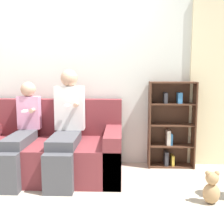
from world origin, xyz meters
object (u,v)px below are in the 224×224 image
(couch, at_px, (49,152))
(child_seated, at_px, (21,131))
(teddy_bear, at_px, (212,188))
(bookshelf, at_px, (171,126))
(adult_seated, at_px, (66,124))

(couch, distance_m, child_seated, 0.42)
(teddy_bear, bearing_deg, bookshelf, 100.94)
(bookshelf, relative_size, teddy_bear, 3.44)
(couch, height_order, bookshelf, bookshelf)
(bookshelf, bearing_deg, couch, -166.33)
(adult_seated, bearing_deg, teddy_bear, -23.20)
(teddy_bear, bearing_deg, adult_seated, 156.80)
(bookshelf, height_order, teddy_bear, bookshelf)
(couch, xyz_separation_m, adult_seated, (0.24, -0.07, 0.36))
(bookshelf, bearing_deg, child_seated, -164.96)
(couch, height_order, teddy_bear, couch)
(teddy_bear, bearing_deg, child_seated, 163.44)
(child_seated, distance_m, bookshelf, 1.90)
(adult_seated, relative_size, teddy_bear, 3.91)
(child_seated, relative_size, bookshelf, 1.00)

